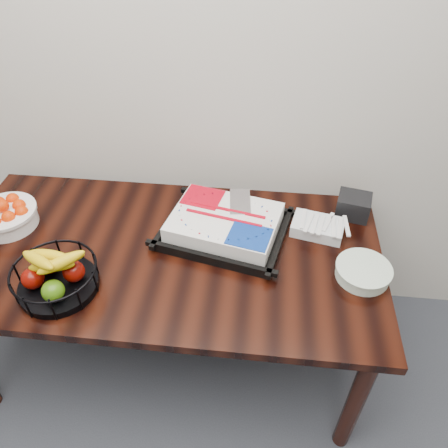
# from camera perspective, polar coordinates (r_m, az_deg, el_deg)

# --- Properties ---
(table) EXTENTS (1.80, 0.90, 0.75)m
(table) POSITION_cam_1_polar(r_m,az_deg,el_deg) (1.90, -7.65, -5.18)
(table) COLOR black
(table) RESTS_ON ground
(cake_tray) EXTENTS (0.58, 0.50, 0.10)m
(cake_tray) POSITION_cam_1_polar(r_m,az_deg,el_deg) (1.86, 0.11, -0.13)
(cake_tray) COLOR black
(cake_tray) RESTS_ON table
(tangerine_bowl) EXTENTS (0.27, 0.27, 0.17)m
(tangerine_bowl) POSITION_cam_1_polar(r_m,az_deg,el_deg) (2.11, -26.75, 1.41)
(tangerine_bowl) COLOR white
(tangerine_bowl) RESTS_ON table
(fruit_basket) EXTENTS (0.31, 0.31, 0.17)m
(fruit_basket) POSITION_cam_1_polar(r_m,az_deg,el_deg) (1.74, -21.16, -6.35)
(fruit_basket) COLOR black
(fruit_basket) RESTS_ON table
(plate_stack) EXTENTS (0.22, 0.22, 0.05)m
(plate_stack) POSITION_cam_1_polar(r_m,az_deg,el_deg) (1.78, 17.69, -5.98)
(plate_stack) COLOR white
(plate_stack) RESTS_ON table
(fork_bag) EXTENTS (0.24, 0.18, 0.06)m
(fork_bag) POSITION_cam_1_polar(r_m,az_deg,el_deg) (1.92, 12.13, -0.34)
(fork_bag) COLOR silver
(fork_bag) RESTS_ON table
(napkin_box) EXTENTS (0.16, 0.15, 0.10)m
(napkin_box) POSITION_cam_1_polar(r_m,az_deg,el_deg) (2.03, 16.53, 2.31)
(napkin_box) COLOR black
(napkin_box) RESTS_ON table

